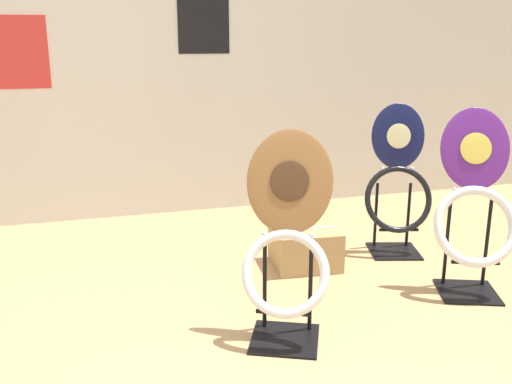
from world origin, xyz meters
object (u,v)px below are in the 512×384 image
at_px(storage_box, 305,247).
at_px(toilet_seat_display_purple_note, 475,210).
at_px(toilet_seat_display_navy_moon, 398,183).
at_px(toilet_seat_display_woodgrain, 287,249).

bearing_deg(storage_box, toilet_seat_display_purple_note, -39.51).
distance_m(toilet_seat_display_navy_moon, storage_box, 0.66).
bearing_deg(storage_box, toilet_seat_display_woodgrain, -116.78).
xyz_separation_m(toilet_seat_display_navy_moon, storage_box, (-0.58, -0.05, -0.31)).
height_order(toilet_seat_display_woodgrain, toilet_seat_display_purple_note, toilet_seat_display_purple_note).
bearing_deg(toilet_seat_display_navy_moon, toilet_seat_display_woodgrain, -140.85).
bearing_deg(toilet_seat_display_woodgrain, toilet_seat_display_purple_note, 9.56).
height_order(toilet_seat_display_woodgrain, toilet_seat_display_navy_moon, toilet_seat_display_woodgrain).
distance_m(toilet_seat_display_woodgrain, storage_box, 0.85).
bearing_deg(toilet_seat_display_purple_note, toilet_seat_display_woodgrain, -170.44).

